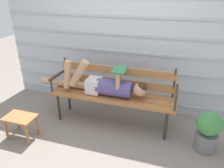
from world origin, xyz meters
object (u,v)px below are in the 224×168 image
Objects in this scene: potted_plant at (208,130)px; footstool at (21,121)px; park_bench at (113,91)px; reclining_person at (104,85)px.

footstool is at bearing -168.46° from potted_plant.
footstool is (-1.08, -0.77, -0.25)m from park_bench.
reclining_person is 1.24m from footstool.
footstool is 0.76× the size of potted_plant.
footstool is 2.44m from potted_plant.
park_bench is 4.41× the size of footstool.
reclining_person is at bearing 171.61° from potted_plant.
park_bench is 1.35m from footstool.
park_bench is at bearing 168.02° from potted_plant.
park_bench is 0.17m from reclining_person.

